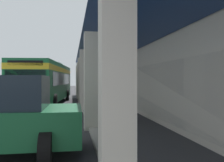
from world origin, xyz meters
TOP-DOWN VIEW (x-y plane):
  - ground at (0.00, 8.00)m, footprint 120.00×120.00m
  - curb_strip at (1.55, 5.15)m, footprint 36.65×0.50m
  - plaza_building at (1.55, 14.78)m, footprint 30.84×17.17m
  - transit_bus at (-1.06, 2.29)m, footprint 11.40×3.65m
  - pedestrian at (6.82, 1.46)m, footprint 0.48×0.63m
  - potted_palm at (7.45, 6.35)m, footprint 1.63×1.74m

SIDE VIEW (x-z plane):
  - ground at x=0.00m, z-range 0.00..0.00m
  - curb_strip at x=1.55m, z-range 0.00..0.12m
  - potted_palm at x=7.45m, z-range -0.49..1.95m
  - pedestrian at x=6.82m, z-range 0.12..1.87m
  - transit_bus at x=-1.06m, z-range 0.18..3.52m
  - plaza_building at x=1.55m, z-range 0.00..7.24m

